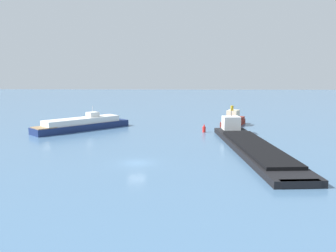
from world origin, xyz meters
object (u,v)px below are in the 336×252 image
Objects in this scene: channel_buoy_red at (204,129)px; white_riverboat at (82,124)px; tugboat at (233,120)px; cargo_barge at (252,146)px.

white_riverboat is at bearing 175.17° from channel_buoy_red.
tugboat is at bearing 52.98° from channel_buoy_red.
tugboat is at bearing 12.91° from white_riverboat.
white_riverboat is at bearing -167.09° from tugboat.
tugboat is 28.22m from cargo_barge.
channel_buoy_red is at bearing -4.83° from white_riverboat.
white_riverboat is 27.67m from channel_buoy_red.
cargo_barge reaches higher than tugboat.
channel_buoy_red is (27.57, -2.33, -0.48)m from white_riverboat.
channel_buoy_red is at bearing -127.02° from tugboat.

